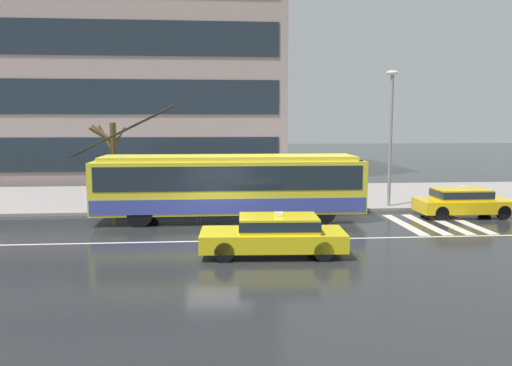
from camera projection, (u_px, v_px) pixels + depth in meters
name	position (u px, v px, depth m)	size (l,w,h in m)	color
ground_plane	(219.00, 234.00, 19.75)	(160.00, 160.00, 0.00)	#25272A
sidewalk_slab	(216.00, 197.00, 28.97)	(80.00, 10.00, 0.14)	gray
crosswalk_stripe_edge_near	(404.00, 224.00, 21.55)	(0.44, 4.40, 0.01)	beige
crosswalk_stripe_inner_a	(425.00, 224.00, 21.63)	(0.44, 4.40, 0.01)	beige
crosswalk_stripe_center	(446.00, 224.00, 21.70)	(0.44, 4.40, 0.01)	beige
crosswalk_stripe_inner_b	(467.00, 223.00, 21.78)	(0.44, 4.40, 0.01)	beige
lane_centre_line	(219.00, 241.00, 18.56)	(72.00, 0.14, 0.01)	silver
trolleybus	(230.00, 185.00, 22.31)	(12.29, 2.65, 4.93)	yellow
taxi_oncoming_near	(275.00, 233.00, 16.55)	(4.68, 2.08, 1.39)	yellow
taxi_ahead_of_bus	(463.00, 201.00, 23.23)	(4.24, 1.85, 1.39)	yellow
pedestrian_at_shelter	(198.00, 174.00, 24.64)	(1.19, 1.19, 2.02)	#5A4B53
pedestrian_approaching_curb	(309.00, 172.00, 26.40)	(1.18, 1.18, 1.96)	black
pedestrian_walking_past	(149.00, 171.00, 25.70)	(1.43, 1.43, 2.03)	#53444D
street_lamp	(391.00, 126.00, 25.04)	(0.60, 0.32, 6.53)	gray
street_tree_bare	(112.00, 158.00, 25.32)	(1.65, 1.47, 4.05)	brown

